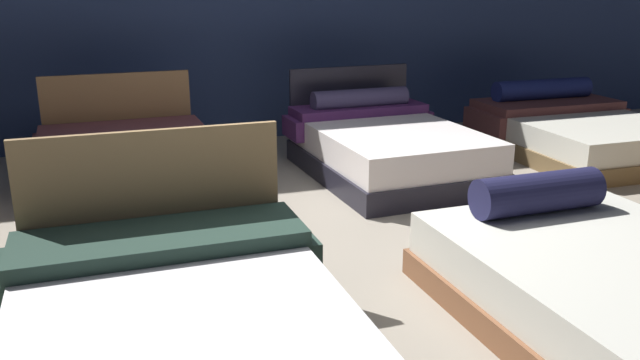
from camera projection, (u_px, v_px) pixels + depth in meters
name	position (u px, v px, depth m)	size (l,w,h in m)	color
ground_plane	(323.00, 251.00, 4.69)	(18.00, 18.00, 0.02)	gray
bed_1	(181.00, 343.00, 2.99)	(1.64, 2.04, 1.05)	olive
bed_2	(607.00, 284.00, 3.66)	(1.58, 1.98, 0.68)	brown
bed_5	(130.00, 172.00, 5.67)	(1.58, 2.07, 0.98)	brown
bed_6	(386.00, 148.00, 6.43)	(1.58, 2.09, 0.95)	black
bed_7	(577.00, 132.00, 7.19)	(1.74, 2.08, 0.73)	brown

